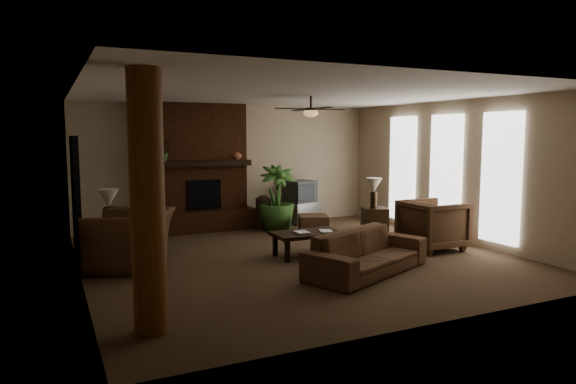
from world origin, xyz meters
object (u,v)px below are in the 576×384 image
floor_plant (277,212)px  lamp_right (374,187)px  armchair_left (131,230)px  log_column (148,204)px  sofa (367,245)px  armchair_right (433,222)px  lamp_left (109,201)px  floor_vase (263,210)px  ottoman (313,224)px  coffee_table (307,235)px  side_table_right (375,220)px  tv_stand (302,212)px  side_table_left (108,242)px

floor_plant → lamp_right: size_ratio=2.23×
armchair_left → floor_plant: size_ratio=0.95×
log_column → floor_plant: bearing=53.1°
sofa → armchair_right: size_ratio=2.19×
log_column → armchair_left: log_column is taller
lamp_left → lamp_right: same height
floor_vase → lamp_right: bearing=-37.5°
ottoman → armchair_right: bearing=-60.9°
armchair_right → coffee_table: 2.41m
ottoman → lamp_left: lamp_left is taller
sofa → floor_vase: (0.00, 4.15, -0.00)m
sofa → floor_vase: sofa is taller
log_column → ottoman: 6.04m
floor_plant → log_column: bearing=-126.9°
armchair_right → lamp_right: size_ratio=1.57×
floor_plant → side_table_right: floor_plant is taller
log_column → floor_vase: size_ratio=3.64×
log_column → side_table_right: 6.67m
sofa → floor_plant: bearing=63.5°
log_column → armchair_left: bearing=85.3°
tv_stand → side_table_right: bearing=-87.3°
log_column → floor_plant: log_column is taller
coffee_table → side_table_right: side_table_right is taller
log_column → side_table_right: bearing=34.1°
armchair_right → floor_plant: (-1.82, 2.99, -0.10)m
sofa → lamp_right: 3.35m
log_column → side_table_left: (-0.03, 3.74, -1.12)m
lamp_left → sofa: bearing=-38.1°
log_column → floor_vase: (3.45, 5.16, -0.97)m
log_column → tv_stand: (4.62, 5.55, -1.15)m
sofa → side_table_left: (-3.47, 2.73, -0.16)m
ottoman → side_table_right: (1.25, -0.49, 0.08)m
ottoman → side_table_left: (-4.23, -0.43, 0.08)m
side_table_left → armchair_left: bearing=-70.7°
armchair_right → coffee_table: bearing=77.5°
coffee_table → lamp_right: bearing=29.1°
armchair_left → armchair_right: 5.34m
log_column → side_table_left: 3.90m
armchair_left → coffee_table: size_ratio=1.15×
armchair_right → side_table_left: 5.82m
floor_vase → side_table_right: (2.00, -1.48, -0.16)m
armchair_right → side_table_right: size_ratio=1.85×
armchair_right → lamp_right: bearing=2.8°
ottoman → floor_vase: bearing=127.3°
armchair_right → floor_vase: 3.86m
log_column → lamp_right: log_column is taller
armchair_left → lamp_right: bearing=120.2°
log_column → lamp_right: size_ratio=4.31×
armchair_left → tv_stand: (4.38, 2.59, -0.35)m
log_column → tv_stand: bearing=50.2°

